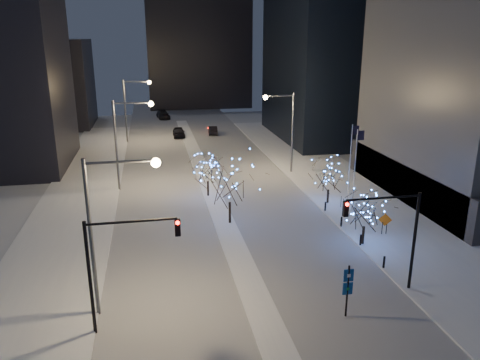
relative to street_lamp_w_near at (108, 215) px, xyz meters
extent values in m
plane|color=silver|center=(8.94, -2.00, -6.50)|extent=(160.00, 160.00, 0.00)
cube|color=#9DA1AB|center=(8.94, 33.00, -6.49)|extent=(20.00, 130.00, 0.02)
cube|color=white|center=(8.94, 28.00, -6.42)|extent=(2.00, 80.00, 0.15)
cube|color=white|center=(23.94, 18.00, -6.42)|extent=(10.00, 90.00, 0.15)
cube|color=white|center=(-5.06, 18.00, -6.42)|extent=(8.00, 90.00, 0.15)
cube|color=black|center=(-17.06, 68.00, 1.50)|extent=(18.00, 16.00, 16.00)
cube|color=black|center=(14.94, 90.00, 14.50)|extent=(24.00, 14.00, 42.00)
cylinder|color=#595E66|center=(-1.06, 0.00, -1.50)|extent=(0.24, 0.24, 10.00)
cylinder|color=#595E66|center=(0.94, 0.00, 3.20)|extent=(4.00, 0.16, 0.16)
sphere|color=#F8D27C|center=(2.94, 0.00, 3.05)|extent=(0.56, 0.56, 0.56)
cylinder|color=#595E66|center=(-1.06, 25.00, -1.50)|extent=(0.24, 0.24, 10.00)
cylinder|color=#595E66|center=(0.94, 25.00, 3.20)|extent=(4.00, 0.16, 0.16)
sphere|color=#F8D27C|center=(2.94, 25.00, 3.05)|extent=(0.56, 0.56, 0.56)
cylinder|color=#595E66|center=(-1.06, 50.00, -1.50)|extent=(0.24, 0.24, 10.00)
cylinder|color=#595E66|center=(0.94, 50.00, 3.20)|extent=(4.00, 0.16, 0.16)
sphere|color=#F8D27C|center=(2.94, 50.00, 3.05)|extent=(0.56, 0.56, 0.56)
cylinder|color=#595E66|center=(19.94, 28.00, -1.50)|extent=(0.24, 0.24, 10.00)
cylinder|color=#595E66|center=(18.19, 28.00, 3.20)|extent=(3.50, 0.16, 0.16)
sphere|color=#F8D27C|center=(16.44, 28.00, 3.05)|extent=(0.56, 0.56, 0.56)
cylinder|color=black|center=(-1.06, -2.00, -3.00)|extent=(0.20, 0.20, 7.00)
cylinder|color=black|center=(1.44, -2.00, 0.30)|extent=(5.00, 0.14, 0.14)
cube|color=black|center=(3.94, -2.00, -0.25)|extent=(0.32, 0.28, 1.00)
sphere|color=#FF0C05|center=(3.94, -2.18, 0.10)|extent=(0.22, 0.22, 0.22)
cylinder|color=black|center=(19.44, -1.00, -3.00)|extent=(0.20, 0.20, 7.00)
cylinder|color=black|center=(16.94, -1.00, 0.30)|extent=(5.00, 0.14, 0.14)
cube|color=black|center=(14.44, -1.00, -0.25)|extent=(0.32, 0.28, 1.00)
sphere|color=#FF0C05|center=(14.44, -1.18, 0.10)|extent=(0.22, 0.22, 0.22)
cylinder|color=silver|center=(21.94, 14.00, -2.35)|extent=(0.10, 0.10, 8.00)
cube|color=black|center=(22.29, 14.00, 1.05)|extent=(0.70, 0.03, 0.90)
cylinder|color=silver|center=(22.54, 16.50, -2.35)|extent=(0.10, 0.10, 8.00)
cube|color=black|center=(22.89, 16.50, 1.05)|extent=(0.70, 0.03, 0.90)
cylinder|color=black|center=(19.14, 2.00, -5.90)|extent=(0.16, 0.16, 0.90)
cylinder|color=black|center=(19.14, 6.00, -5.90)|extent=(0.16, 0.16, 0.90)
cylinder|color=black|center=(19.14, 10.00, -5.90)|extent=(0.16, 0.16, 0.90)
cylinder|color=black|center=(19.14, 14.00, -5.90)|extent=(0.16, 0.16, 0.90)
imported|color=black|center=(7.44, 52.70, -5.67)|extent=(1.98, 4.86, 1.65)
imported|color=black|center=(13.48, 54.02, -5.79)|extent=(1.87, 4.44, 1.43)
imported|color=black|center=(5.48, 72.15, -5.69)|extent=(2.99, 5.83, 1.62)
cylinder|color=black|center=(9.44, 12.80, -5.36)|extent=(0.22, 0.22, 1.98)
cylinder|color=black|center=(8.44, 20.74, -5.54)|extent=(0.22, 0.22, 1.62)
cylinder|color=black|center=(19.44, 6.22, -5.59)|extent=(0.22, 0.22, 1.51)
cylinder|color=black|center=(20.23, 16.18, -5.65)|extent=(0.22, 0.22, 1.39)
cylinder|color=black|center=(13.94, -3.18, -4.76)|extent=(0.12, 0.12, 3.47)
cube|color=#0D4495|center=(13.94, -3.18, -3.67)|extent=(0.62, 0.08, 0.79)
cube|color=#0D4495|center=(13.94, -3.18, -4.57)|extent=(0.62, 0.08, 0.79)
cylinder|color=black|center=(21.89, 7.69, -5.79)|extent=(0.06, 0.06, 1.12)
cylinder|color=black|center=(22.30, 7.69, -5.79)|extent=(0.06, 0.06, 1.12)
cube|color=#FF650D|center=(22.10, 7.69, -5.03)|extent=(1.09, 0.45, 1.15)
camera|label=1|loc=(2.76, -26.57, 10.06)|focal=35.00mm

